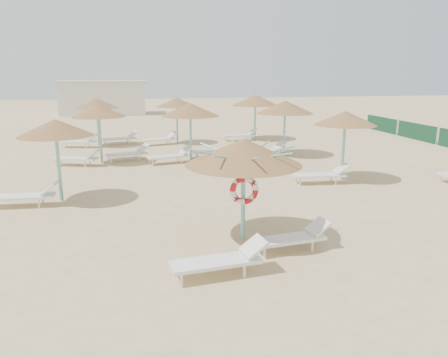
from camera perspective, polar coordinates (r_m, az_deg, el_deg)
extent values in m
plane|color=tan|center=(11.04, 4.20, -7.80)|extent=(120.00, 120.00, 0.00)
cylinder|color=#6DBDBE|center=(10.71, 2.51, -2.48)|extent=(0.11, 0.11, 2.11)
cone|color=olive|center=(10.44, 2.58, 3.60)|extent=(2.82, 2.82, 0.63)
cylinder|color=#6DBDBE|center=(10.49, 2.56, 2.28)|extent=(0.20, 0.20, 0.12)
cylinder|color=#6DBDBE|center=(10.62, 5.98, 3.42)|extent=(1.27, 0.04, 0.33)
cylinder|color=#6DBDBE|center=(11.00, 4.33, 3.82)|extent=(0.93, 0.93, 0.33)
cylinder|color=#6DBDBE|center=(11.07, 1.78, 3.91)|extent=(0.04, 1.27, 0.33)
cylinder|color=#6DBDBE|center=(10.80, -0.37, 3.66)|extent=(0.93, 0.93, 0.33)
cylinder|color=#6DBDBE|center=(10.32, -0.93, 3.19)|extent=(1.27, 0.04, 0.33)
cylinder|color=#6DBDBE|center=(9.91, 0.62, 2.75)|extent=(0.93, 0.93, 0.33)
cylinder|color=#6DBDBE|center=(9.83, 3.47, 2.63)|extent=(0.04, 1.27, 0.33)
cylinder|color=#6DBDBE|center=(10.14, 5.71, 2.93)|extent=(0.93, 0.93, 0.33)
torus|color=red|center=(10.55, 2.65, -1.48)|extent=(0.72, 0.15, 0.72)
cylinder|color=white|center=(8.70, -5.58, -13.07)|extent=(0.06, 0.06, 0.27)
cylinder|color=white|center=(9.12, -6.26, -11.75)|extent=(0.06, 0.06, 0.27)
cylinder|color=white|center=(9.03, 2.67, -11.94)|extent=(0.06, 0.06, 0.27)
cylinder|color=white|center=(9.44, 1.61, -10.74)|extent=(0.06, 0.06, 0.27)
cube|color=white|center=(9.01, -1.08, -10.79)|extent=(1.89, 0.82, 0.08)
cube|color=white|center=(9.17, 3.87, -8.78)|extent=(0.54, 0.63, 0.35)
cylinder|color=white|center=(9.91, 5.34, -9.64)|extent=(0.05, 0.05, 0.25)
cylinder|color=white|center=(10.29, 4.29, -8.71)|extent=(0.05, 0.05, 0.25)
cylinder|color=white|center=(10.44, 11.46, -8.61)|extent=(0.05, 0.05, 0.25)
cylinder|color=white|center=(10.80, 10.24, -7.78)|extent=(0.05, 0.05, 0.25)
cube|color=white|center=(10.33, 8.49, -7.76)|extent=(1.77, 0.80, 0.07)
cube|color=white|center=(10.62, 12.20, -6.08)|extent=(0.51, 0.60, 0.33)
cylinder|color=#6DBDBE|center=(14.81, -20.77, 1.58)|extent=(0.11, 0.11, 2.30)
cone|color=olive|center=(14.62, -21.18, 6.29)|extent=(2.33, 2.33, 0.52)
cylinder|color=#6DBDBE|center=(14.65, -21.10, 5.40)|extent=(0.20, 0.20, 0.12)
cylinder|color=white|center=(14.51, -23.03, -2.99)|extent=(0.06, 0.06, 0.28)
cylinder|color=white|center=(14.98, -22.58, -2.44)|extent=(0.06, 0.06, 0.28)
cube|color=white|center=(14.85, -24.92, -2.09)|extent=(1.93, 0.70, 0.08)
cube|color=white|center=(14.57, -21.81, -1.10)|extent=(0.51, 0.62, 0.36)
cylinder|color=#6DBDBE|center=(20.61, -15.85, 5.17)|extent=(0.11, 0.11, 2.30)
cone|color=olive|center=(20.47, -16.08, 8.58)|extent=(2.43, 2.43, 0.55)
cylinder|color=#6DBDBE|center=(20.49, -16.04, 7.94)|extent=(0.20, 0.20, 0.12)
cylinder|color=white|center=(20.66, -21.11, 1.94)|extent=(0.06, 0.06, 0.28)
cylinder|color=white|center=(21.09, -20.47, 2.22)|extent=(0.06, 0.06, 0.28)
cylinder|color=white|center=(20.05, -17.71, 1.88)|extent=(0.06, 0.06, 0.28)
cylinder|color=white|center=(20.49, -17.13, 2.17)|extent=(0.06, 0.06, 0.28)
cube|color=white|center=(20.47, -18.85, 2.54)|extent=(2.00, 1.20, 0.08)
cube|color=white|center=(20.07, -16.72, 3.18)|extent=(0.65, 0.72, 0.36)
cylinder|color=white|center=(20.56, -14.54, 2.37)|extent=(0.06, 0.06, 0.28)
cylinder|color=white|center=(21.03, -14.90, 2.60)|extent=(0.06, 0.06, 0.28)
cylinder|color=white|center=(20.94, -10.98, 2.77)|extent=(0.06, 0.06, 0.28)
cylinder|color=white|center=(21.41, -11.42, 2.99)|extent=(0.06, 0.06, 0.28)
cube|color=white|center=(20.98, -12.65, 3.21)|extent=(2.00, 1.20, 0.08)
cube|color=white|center=(21.19, -10.49, 4.08)|extent=(0.65, 0.72, 0.36)
cylinder|color=#6DBDBE|center=(25.60, -16.15, 6.75)|extent=(0.11, 0.11, 2.30)
cone|color=olive|center=(25.49, -16.33, 9.49)|extent=(2.43, 2.43, 0.55)
cylinder|color=#6DBDBE|center=(25.51, -16.30, 8.97)|extent=(0.20, 0.20, 0.12)
cylinder|color=white|center=(25.55, -20.41, 4.12)|extent=(0.06, 0.06, 0.28)
cylinder|color=white|center=(26.00, -19.97, 4.31)|extent=(0.06, 0.06, 0.28)
cylinder|color=white|center=(25.03, -17.58, 4.16)|extent=(0.06, 0.06, 0.28)
cylinder|color=white|center=(25.49, -17.18, 4.35)|extent=(0.06, 0.06, 0.28)
cube|color=white|center=(25.44, -18.57, 4.64)|extent=(2.00, 1.09, 0.08)
cube|color=white|center=(25.09, -16.81, 5.21)|extent=(0.62, 0.70, 0.36)
cylinder|color=white|center=(25.56, -15.15, 4.51)|extent=(0.06, 0.06, 0.28)
cylinder|color=white|center=(26.05, -15.36, 4.66)|extent=(0.06, 0.06, 0.28)
cylinder|color=white|center=(25.84, -12.21, 4.78)|extent=(0.06, 0.06, 0.28)
cylinder|color=white|center=(26.33, -12.47, 4.92)|extent=(0.06, 0.06, 0.28)
cube|color=white|center=(25.94, -13.55, 5.14)|extent=(2.00, 1.09, 0.08)
cube|color=white|center=(26.10, -11.75, 5.82)|extent=(0.62, 0.70, 0.36)
cylinder|color=#6DBDBE|center=(20.37, -4.36, 5.56)|extent=(0.11, 0.11, 2.30)
cone|color=olive|center=(20.23, -4.43, 9.04)|extent=(2.67, 2.67, 0.60)
cylinder|color=#6DBDBE|center=(20.25, -4.42, 8.36)|extent=(0.20, 0.20, 0.12)
cylinder|color=white|center=(19.58, -9.30, 2.08)|extent=(0.06, 0.06, 0.28)
cylinder|color=white|center=(20.06, -9.69, 2.34)|extent=(0.06, 0.06, 0.28)
cylinder|color=white|center=(19.98, -5.58, 2.44)|extent=(0.06, 0.06, 0.28)
cylinder|color=white|center=(20.45, -6.05, 2.68)|extent=(0.06, 0.06, 0.28)
cube|color=white|center=(20.01, -7.31, 2.93)|extent=(1.99, 1.06, 0.08)
cube|color=white|center=(20.24, -5.04, 3.80)|extent=(0.62, 0.70, 0.36)
cylinder|color=white|center=(20.81, -3.68, 2.93)|extent=(0.06, 0.06, 0.28)
cylinder|color=white|center=(21.30, -3.53, 3.18)|extent=(0.06, 0.06, 0.28)
cylinder|color=white|center=(20.70, 0.04, 2.90)|extent=(0.06, 0.06, 0.28)
cylinder|color=white|center=(21.19, 0.11, 3.15)|extent=(0.06, 0.06, 0.28)
cube|color=white|center=(20.95, -1.43, 3.52)|extent=(1.99, 1.06, 0.08)
cube|color=white|center=(20.86, 0.90, 4.15)|extent=(0.62, 0.70, 0.36)
cylinder|color=#6DBDBE|center=(25.61, -6.14, 7.21)|extent=(0.11, 0.11, 2.30)
cone|color=olive|center=(25.50, -6.21, 9.95)|extent=(2.34, 2.34, 0.53)
cylinder|color=#6DBDBE|center=(25.52, -6.20, 9.44)|extent=(0.20, 0.20, 0.12)
cylinder|color=white|center=(24.80, -10.05, 4.51)|extent=(0.06, 0.06, 0.28)
cylinder|color=white|center=(25.27, -10.40, 4.66)|extent=(0.06, 0.06, 0.28)
cylinder|color=white|center=(25.23, -7.12, 4.77)|extent=(0.06, 0.06, 0.28)
cylinder|color=white|center=(25.70, -7.52, 4.92)|extent=(0.06, 0.06, 0.28)
cube|color=white|center=(25.25, -8.51, 5.14)|extent=(2.00, 1.14, 0.08)
cube|color=white|center=(25.51, -6.72, 5.83)|extent=(0.64, 0.71, 0.36)
cylinder|color=#6DBDBE|center=(17.28, 15.32, 3.63)|extent=(0.11, 0.11, 2.30)
cone|color=olive|center=(17.12, 15.58, 7.68)|extent=(2.33, 2.33, 0.52)
cylinder|color=#6DBDBE|center=(17.14, 15.54, 6.92)|extent=(0.20, 0.20, 0.12)
cylinder|color=white|center=(16.20, 9.91, -0.39)|extent=(0.06, 0.06, 0.28)
cylinder|color=white|center=(16.67, 9.44, 0.02)|extent=(0.06, 0.06, 0.28)
cylinder|color=white|center=(16.63, 14.38, -0.26)|extent=(0.06, 0.06, 0.28)
cylinder|color=white|center=(17.08, 13.80, 0.14)|extent=(0.06, 0.06, 0.28)
cube|color=white|center=(16.63, 12.35, 0.49)|extent=(1.95, 0.78, 0.08)
cube|color=white|center=(16.87, 15.13, 1.36)|extent=(0.53, 0.64, 0.36)
cylinder|color=#6DBDBE|center=(21.96, 7.87, 6.07)|extent=(0.11, 0.11, 2.30)
cone|color=olive|center=(21.83, 7.98, 9.31)|extent=(2.79, 2.79, 0.63)
cylinder|color=#6DBDBE|center=(21.85, 7.96, 8.67)|extent=(0.20, 0.20, 0.12)
cylinder|color=white|center=(20.83, 3.73, 2.94)|extent=(0.06, 0.06, 0.28)
cylinder|color=white|center=(21.27, 3.12, 3.17)|extent=(0.06, 0.06, 0.28)
cylinder|color=white|center=(21.46, 6.95, 3.19)|extent=(0.06, 0.06, 0.28)
cylinder|color=white|center=(21.89, 6.30, 3.41)|extent=(0.06, 0.06, 0.28)
cube|color=white|center=(21.38, 5.35, 3.68)|extent=(1.99, 1.00, 0.08)
cube|color=white|center=(21.75, 7.34, 4.44)|extent=(0.60, 0.69, 0.36)
cylinder|color=#6DBDBE|center=(27.09, 4.07, 7.61)|extent=(0.11, 0.11, 2.30)
cone|color=olive|center=(26.99, 4.11, 10.24)|extent=(2.86, 2.86, 0.64)
cylinder|color=#6DBDBE|center=(27.00, 4.10, 9.72)|extent=(0.20, 0.20, 0.12)
cylinder|color=white|center=(26.14, 0.39, 5.19)|extent=(0.06, 0.06, 0.28)
cylinder|color=white|center=(26.62, 0.14, 5.34)|extent=(0.06, 0.06, 0.28)
cylinder|color=white|center=(26.48, 3.25, 5.28)|extent=(0.06, 0.06, 0.28)
cylinder|color=white|center=(26.95, 2.95, 5.43)|extent=(0.06, 0.06, 0.28)
cube|color=white|center=(26.54, 1.96, 5.70)|extent=(1.92, 0.68, 0.08)
cube|color=white|center=(26.74, 3.73, 6.26)|extent=(0.50, 0.61, 0.36)
cylinder|color=white|center=(18.57, 26.43, 0.16)|extent=(0.06, 0.06, 0.28)
cube|color=silver|center=(45.07, -15.49, 10.06)|extent=(8.00, 4.00, 3.00)
cube|color=beige|center=(45.01, -15.62, 12.13)|extent=(8.40, 4.40, 0.25)
cube|color=#1A5033|center=(29.40, 23.86, 5.68)|extent=(0.08, 3.80, 1.00)
cylinder|color=#6DBDBE|center=(27.87, 26.07, 5.18)|extent=(0.08, 0.08, 1.10)
cube|color=#1A5033|center=(32.73, 19.89, 6.75)|extent=(0.08, 3.80, 1.00)
cylinder|color=#6DBDBE|center=(31.12, 21.68, 6.37)|extent=(0.08, 0.08, 1.10)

